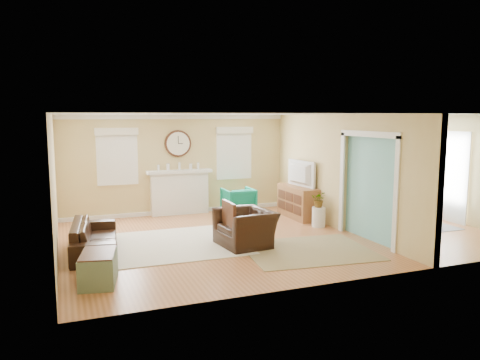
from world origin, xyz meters
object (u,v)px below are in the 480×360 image
at_px(eames_chair, 245,228).
at_px(green_chair, 238,201).
at_px(credenza, 298,202).
at_px(sofa, 95,237).
at_px(dining_table, 386,208).

bearing_deg(eames_chair, green_chair, 155.32).
bearing_deg(credenza, eames_chair, -138.62).
relative_size(sofa, green_chair, 2.61).
xyz_separation_m(sofa, eames_chair, (2.83, -0.58, 0.06)).
bearing_deg(credenza, dining_table, -32.13).
distance_m(green_chair, credenza, 1.54).
relative_size(eames_chair, green_chair, 1.42).
xyz_separation_m(eames_chair, credenza, (2.20, 1.94, 0.04)).
xyz_separation_m(eames_chair, green_chair, (0.91, 2.77, -0.01)).
relative_size(green_chair, dining_table, 0.41).
relative_size(credenza, dining_table, 0.75).
distance_m(sofa, eames_chair, 2.89).
distance_m(sofa, green_chair, 4.33).
distance_m(sofa, dining_table, 6.87).
height_order(sofa, eames_chair, eames_chair).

